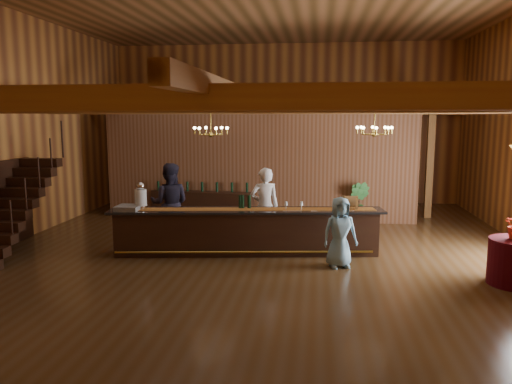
# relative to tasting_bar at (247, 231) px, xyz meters

# --- Properties ---
(floor) EXTENTS (14.00, 14.00, 0.00)m
(floor) POSITION_rel_tasting_bar_xyz_m (0.31, 0.18, -0.51)
(floor) COLOR #472C15
(floor) RESTS_ON ground
(wall_back) EXTENTS (12.00, 0.10, 5.50)m
(wall_back) POSITION_rel_tasting_bar_xyz_m (0.31, 7.18, 2.24)
(wall_back) COLOR #BD7933
(wall_back) RESTS_ON floor
(wall_front) EXTENTS (12.00, 0.10, 5.50)m
(wall_front) POSITION_rel_tasting_bar_xyz_m (0.31, -6.82, 2.24)
(wall_front) COLOR #BD7933
(wall_front) RESTS_ON floor
(wall_left) EXTENTS (0.10, 14.00, 5.50)m
(wall_left) POSITION_rel_tasting_bar_xyz_m (-5.69, 0.18, 2.24)
(wall_left) COLOR #BD7933
(wall_left) RESTS_ON floor
(beam_grid) EXTENTS (11.90, 13.90, 0.39)m
(beam_grid) POSITION_rel_tasting_bar_xyz_m (0.31, 0.68, 2.74)
(beam_grid) COLOR #A3722F
(beam_grid) RESTS_ON wall_left
(support_posts) EXTENTS (9.20, 10.20, 3.20)m
(support_posts) POSITION_rel_tasting_bar_xyz_m (0.31, -0.32, 1.09)
(support_posts) COLOR #A3722F
(support_posts) RESTS_ON floor
(partition_wall) EXTENTS (9.00, 0.18, 3.10)m
(partition_wall) POSITION_rel_tasting_bar_xyz_m (-0.19, 3.68, 1.04)
(partition_wall) COLOR brown
(partition_wall) RESTS_ON floor
(staircase) EXTENTS (1.00, 2.80, 2.00)m
(staircase) POSITION_rel_tasting_bar_xyz_m (-5.14, -0.56, 0.49)
(staircase) COLOR black
(staircase) RESTS_ON floor
(backroom_boxes) EXTENTS (4.10, 0.60, 1.10)m
(backroom_boxes) POSITION_rel_tasting_bar_xyz_m (0.01, 5.68, 0.02)
(backroom_boxes) COLOR black
(backroom_boxes) RESTS_ON floor
(tasting_bar) EXTENTS (6.02, 1.55, 1.01)m
(tasting_bar) POSITION_rel_tasting_bar_xyz_m (0.00, 0.00, 0.00)
(tasting_bar) COLOR black
(tasting_bar) RESTS_ON floor
(beverage_dispenser) EXTENTS (0.26, 0.26, 0.60)m
(beverage_dispenser) POSITION_rel_tasting_bar_xyz_m (-2.29, -0.27, 0.78)
(beverage_dispenser) COLOR silver
(beverage_dispenser) RESTS_ON tasting_bar
(glass_rack_tray) EXTENTS (0.50, 0.50, 0.10)m
(glass_rack_tray) POSITION_rel_tasting_bar_xyz_m (-2.52, -0.39, 0.54)
(glass_rack_tray) COLOR gray
(glass_rack_tray) RESTS_ON tasting_bar
(raffle_drum) EXTENTS (0.34, 0.24, 0.30)m
(raffle_drum) POSITION_rel_tasting_bar_xyz_m (2.23, 0.26, 0.67)
(raffle_drum) COLOR olive
(raffle_drum) RESTS_ON tasting_bar
(bar_bottle_0) EXTENTS (0.07, 0.07, 0.30)m
(bar_bottle_0) POSITION_rel_tasting_bar_xyz_m (-0.15, 0.10, 0.64)
(bar_bottle_0) COLOR black
(bar_bottle_0) RESTS_ON tasting_bar
(bar_bottle_1) EXTENTS (0.07, 0.07, 0.30)m
(bar_bottle_1) POSITION_rel_tasting_bar_xyz_m (-0.10, 0.10, 0.64)
(bar_bottle_1) COLOR black
(bar_bottle_1) RESTS_ON tasting_bar
(bar_bottle_2) EXTENTS (0.07, 0.07, 0.30)m
(bar_bottle_2) POSITION_rel_tasting_bar_xyz_m (0.04, 0.12, 0.64)
(bar_bottle_2) COLOR black
(bar_bottle_2) RESTS_ON tasting_bar
(backbar_shelf) EXTENTS (3.06, 0.88, 0.85)m
(backbar_shelf) POSITION_rel_tasting_bar_xyz_m (-1.79, 3.40, -0.08)
(backbar_shelf) COLOR black
(backbar_shelf) RESTS_ON floor
(chandelier_left) EXTENTS (0.80, 0.80, 0.67)m
(chandelier_left) POSITION_rel_tasting_bar_xyz_m (-0.94, 0.76, 2.18)
(chandelier_left) COLOR gold
(chandelier_left) RESTS_ON beam_grid
(chandelier_right) EXTENTS (0.80, 0.80, 0.66)m
(chandelier_right) POSITION_rel_tasting_bar_xyz_m (2.78, 1.01, 2.19)
(chandelier_right) COLOR gold
(chandelier_right) RESTS_ON beam_grid
(bartender) EXTENTS (0.75, 0.59, 1.83)m
(bartender) POSITION_rel_tasting_bar_xyz_m (0.31, 0.81, 0.41)
(bartender) COLOR white
(bartender) RESTS_ON floor
(staff_second) EXTENTS (1.01, 0.83, 1.92)m
(staff_second) POSITION_rel_tasting_bar_xyz_m (-1.94, 0.70, 0.45)
(staff_second) COLOR #242133
(staff_second) RESTS_ON floor
(guest) EXTENTS (0.80, 0.64, 1.42)m
(guest) POSITION_rel_tasting_bar_xyz_m (1.99, -0.72, 0.21)
(guest) COLOR #7EB0C9
(guest) RESTS_ON floor
(floor_plant) EXTENTS (0.80, 0.71, 1.22)m
(floor_plant) POSITION_rel_tasting_bar_xyz_m (2.62, 3.42, 0.10)
(floor_plant) COLOR #327433
(floor_plant) RESTS_ON floor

